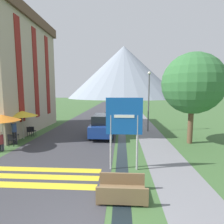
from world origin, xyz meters
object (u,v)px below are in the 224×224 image
Objects in this scene: tree_by_path at (193,84)px; road_sign at (124,123)px; cafe_chair_near_left at (12,139)px; hotel_building at (8,69)px; parked_car_near at (103,125)px; footbridge at (122,191)px; cafe_umbrella_middle_yellow at (22,113)px; person_standing_terrace at (14,130)px; cafe_chair_middle at (14,134)px; cafe_umbrella_front_orange at (2,118)px; parked_car_far at (112,112)px; cafe_chair_far_right at (32,130)px; streetlamp at (149,97)px; cafe_chair_far_left at (30,131)px; person_seated_near at (1,141)px.

road_sign is at bearing -136.31° from tree_by_path.
hotel_building is at bearing 103.59° from cafe_chair_near_left.
footbridge is at bearing -79.45° from parked_car_near.
person_standing_terrace is at bearing -85.15° from cafe_umbrella_middle_yellow.
tree_by_path reaches higher than cafe_umbrella_middle_yellow.
cafe_chair_middle is at bearing 151.63° from road_sign.
footbridge is 2.00× the size of cafe_chair_middle.
road_sign is at bearing 87.76° from footbridge.
cafe_umbrella_front_orange reaches higher than cafe_chair_near_left.
parked_car_near is 9.01m from parked_car_far.
cafe_chair_far_right is at bearing 86.26° from cafe_umbrella_front_orange.
cafe_chair_far_right is (-7.43, 7.99, 0.29)m from footbridge.
hotel_building reaches higher than footbridge.
parked_car_far is at bearing 117.85° from streetlamp.
cafe_chair_far_left is 1.00× the size of cafe_chair_middle.
parked_car_far reaches higher than cafe_chair_near_left.
tree_by_path is (12.54, 2.08, 2.20)m from cafe_umbrella_front_orange.
parked_car_near is at bearing -91.85° from parked_car_far.
cafe_chair_near_left is (3.12, -4.77, -5.29)m from hotel_building.
streetlamp reaches higher than road_sign.
cafe_umbrella_front_orange is 1.83× the size of person_seated_near.
person_standing_terrace is at bearing -118.54° from parked_car_far.
footbridge is at bearing -43.62° from hotel_building.
cafe_chair_far_left is at bearing 74.15° from cafe_umbrella_middle_yellow.
cafe_chair_near_left is 0.38× the size of cafe_umbrella_front_orange.
parked_car_near is at bearing 18.48° from cafe_chair_far_right.
person_standing_terrace is at bearing -83.40° from cafe_chair_far_right.
cafe_chair_middle is 1.65m from cafe_umbrella_middle_yellow.
person_standing_terrace is (-0.09, 1.56, 0.29)m from person_seated_near.
parked_car_far reaches higher than person_standing_terrace.
cafe_umbrella_middle_yellow is at bearing -167.71° from parked_car_near.
person_seated_near is (-0.13, -3.61, 0.17)m from cafe_chair_far_right.
parked_car_far is 12.88m from cafe_chair_middle.
footbridge is 9.18m from cafe_chair_near_left.
tree_by_path is at bearing 1.65° from cafe_chair_middle.
footbridge is 9.19m from cafe_umbrella_front_orange.
footbridge is 1.01× the size of person_standing_terrace.
streetlamp reaches higher than cafe_umbrella_middle_yellow.
road_sign is (10.68, -7.86, -3.55)m from hotel_building.
parked_car_far reaches higher than cafe_chair_far_left.
parked_car_near is at bearing 32.40° from cafe_umbrella_front_orange.
cafe_chair_far_left and cafe_chair_middle have the same top height.
tree_by_path is at bearing -15.15° from parked_car_near.
cafe_chair_middle is (-6.82, -10.92, -0.40)m from parked_car_far.
cafe_chair_near_left is at bearing -81.56° from cafe_umbrella_middle_yellow.
cafe_chair_far_right is 0.38× the size of cafe_umbrella_middle_yellow.
parked_car_far is 3.57× the size of person_seated_near.
cafe_umbrella_middle_yellow is 3.17m from person_seated_near.
cafe_chair_near_left is at bearing 144.50° from footbridge.
cafe_chair_near_left is 0.69× the size of person_seated_near.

